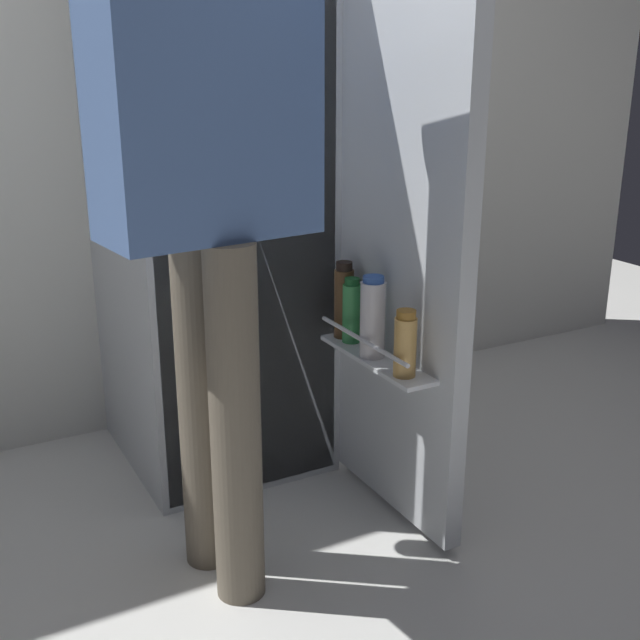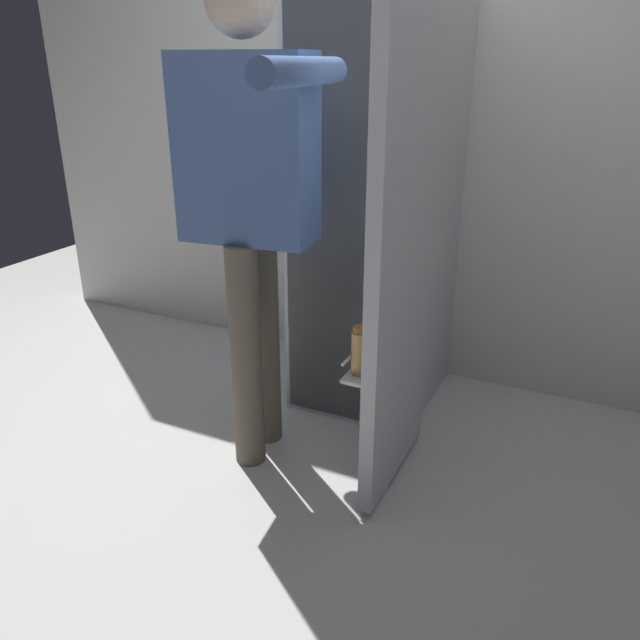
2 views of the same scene
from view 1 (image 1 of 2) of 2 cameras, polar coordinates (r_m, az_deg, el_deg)
ground_plane at (r=2.31m, az=-1.99°, el=-14.95°), size 6.59×6.59×0.00m
kitchen_wall at (r=2.82m, az=-11.35°, el=17.33°), size 4.40×0.10×2.47m
refrigerator at (r=2.46m, az=-7.30°, el=9.01°), size 0.64×1.21×1.76m
person at (r=1.77m, az=-7.85°, el=12.29°), size 0.64×0.77×1.78m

